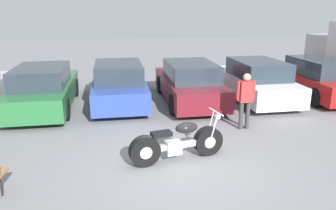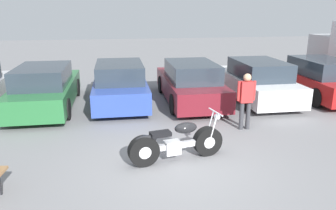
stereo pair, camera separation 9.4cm
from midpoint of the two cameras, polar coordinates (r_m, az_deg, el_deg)
ground_plane at (r=7.12m, az=2.19°, el=-10.58°), size 60.00×60.00×0.00m
motorcycle at (r=7.21m, az=1.08°, el=-6.63°), size 2.18×0.82×1.03m
parked_car_green at (r=11.57m, az=-21.03°, el=2.66°), size 1.85×4.55×1.45m
parked_car_blue at (r=11.65m, az=-8.79°, el=3.67°), size 1.85×4.55×1.45m
parked_car_maroon at (r=11.63m, az=3.48°, el=3.82°), size 1.85×4.55×1.45m
parked_car_white at (r=12.43m, az=14.62°, el=4.15°), size 1.85×4.55×1.45m
parked_car_red at (r=13.62m, az=24.15°, el=4.28°), size 1.85×4.55×1.45m
person_standing at (r=9.14m, az=13.08°, el=1.40°), size 0.52×0.21×1.57m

